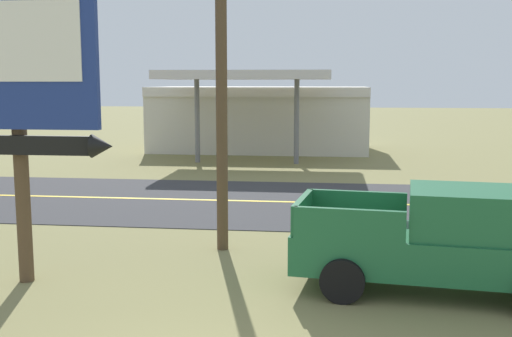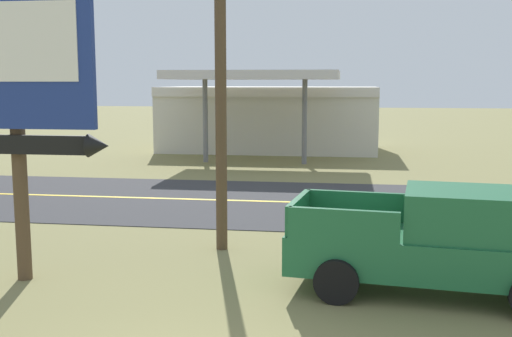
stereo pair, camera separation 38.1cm
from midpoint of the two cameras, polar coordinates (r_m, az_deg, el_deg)
road_asphalt at (r=20.19m, az=2.62°, el=-3.09°), size 140.00×8.00×0.02m
road_centre_line at (r=20.19m, az=2.62°, el=-3.06°), size 126.00×0.20×0.01m
motel_sign at (r=12.51m, az=-20.52°, el=7.45°), size 3.57×0.54×5.89m
utility_pole at (r=14.19m, az=-2.51°, el=12.62°), size 1.78×0.26×9.48m
gas_station at (r=35.34m, az=1.53°, el=4.81°), size 12.00×11.50×4.40m
pickup_green_parked_on_lawn at (r=11.93m, az=17.10°, el=-6.53°), size 5.40×2.71×1.96m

